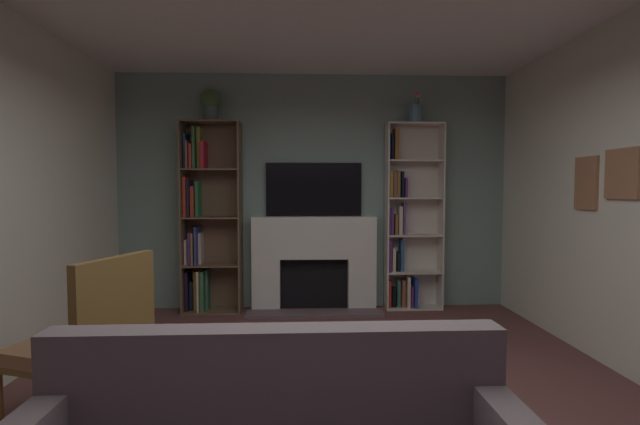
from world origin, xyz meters
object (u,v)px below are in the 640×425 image
tv (314,189)px  potted_plant (211,103)px  bookshelf_right (407,224)px  bookshelf_left (205,221)px  vase_with_flowers (416,112)px  fireplace (314,260)px  armchair (90,339)px

tv → potted_plant: potted_plant is taller
tv → bookshelf_right: size_ratio=0.52×
bookshelf_left → bookshelf_right: bearing=0.8°
potted_plant → tv: bearing=5.6°
tv → vase_with_flowers: vase_with_flowers is taller
bookshelf_right → tv: bearing=177.0°
fireplace → bookshelf_right: bookshelf_right is taller
bookshelf_left → potted_plant: 1.39m
potted_plant → bookshelf_left: bearing=163.8°
fireplace → armchair: fireplace is taller
tv → potted_plant: (-1.21, -0.12, 1.01)m
tv → bookshelf_right: bookshelf_right is taller
bookshelf_right → bookshelf_left: bearing=-179.2°
vase_with_flowers → tv: bearing=174.3°
vase_with_flowers → armchair: bearing=-135.5°
fireplace → armchair: bearing=-118.8°
armchair → bookshelf_left: bearing=86.6°
fireplace → tv: (0.00, 0.08, 0.86)m
potted_plant → vase_with_flowers: size_ratio=0.93×
fireplace → vase_with_flowers: bearing=-1.8°
bookshelf_right → potted_plant: potted_plant is taller
vase_with_flowers → armchair: vase_with_flowers is taller
bookshelf_left → armchair: (-0.16, -2.66, -0.53)m
fireplace → bookshelf_left: 1.39m
armchair → tv: bearing=62.0°
tv → armchair: 3.25m
fireplace → bookshelf_left: bearing=-179.6°
potted_plant → armchair: potted_plant is taller
fireplace → vase_with_flowers: 2.16m
fireplace → bookshelf_right: size_ratio=0.71×
tv → bookshelf_left: bearing=-175.9°
tv → bookshelf_right: bearing=-3.0°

